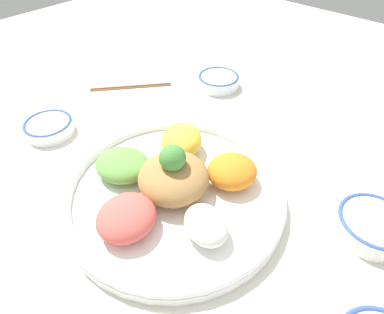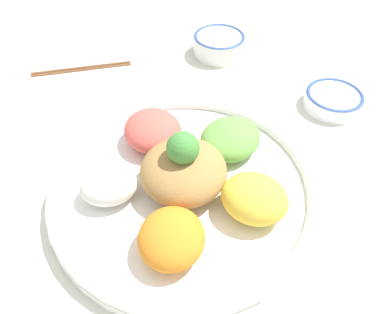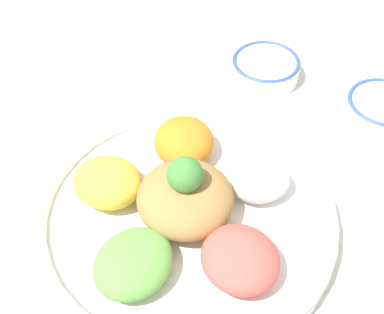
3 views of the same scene
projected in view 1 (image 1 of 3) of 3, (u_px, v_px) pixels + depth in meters
name	position (u px, v px, depth m)	size (l,w,h in m)	color
ground_plane	(179.00, 205.00, 0.59)	(2.40, 2.40, 0.00)	silver
salad_platter	(173.00, 187.00, 0.59)	(0.41, 0.41, 0.13)	white
rice_bowl_blue	(218.00, 80.00, 0.90)	(0.11, 0.11, 0.04)	white
sauce_bowl_dark	(373.00, 225.00, 0.54)	(0.12, 0.12, 0.04)	white
rice_bowl_plain	(49.00, 127.00, 0.74)	(0.11, 0.11, 0.03)	white
chopsticks_pair_near	(131.00, 86.00, 0.90)	(0.16, 0.18, 0.01)	brown
serving_spoon_extra	(312.00, 165.00, 0.67)	(0.07, 0.14, 0.01)	silver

